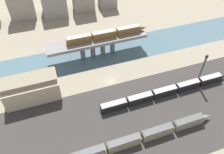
% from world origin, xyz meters
% --- Properties ---
extents(ground_plane, '(400.00, 400.00, 0.00)m').
position_xyz_m(ground_plane, '(0.00, 0.00, 0.00)').
color(ground_plane, gray).
extents(railbed_yard, '(280.00, 42.00, 0.01)m').
position_xyz_m(railbed_yard, '(0.00, -24.00, 0.00)').
color(railbed_yard, '#33302D').
rests_on(railbed_yard, ground).
extents(river_water, '(320.00, 21.43, 0.01)m').
position_xyz_m(river_water, '(0.00, 20.62, 0.00)').
color(river_water, '#47606B').
rests_on(river_water, ground).
extents(bridge, '(50.67, 9.18, 9.48)m').
position_xyz_m(bridge, '(-0.00, 20.62, 7.70)').
color(bridge, slate).
rests_on(bridge, ground).
extents(train_on_bridge, '(41.96, 3.08, 3.69)m').
position_xyz_m(train_on_bridge, '(5.24, 20.62, 11.28)').
color(train_on_bridge, brown).
rests_on(train_on_bridge, bridge).
extents(train_yard_near, '(81.75, 2.81, 3.94)m').
position_xyz_m(train_yard_near, '(-11.46, -32.46, 1.94)').
color(train_yard_near, gray).
rests_on(train_yard_near, ground).
extents(train_yard_mid, '(61.04, 2.76, 3.66)m').
position_xyz_m(train_yard_mid, '(20.21, -15.84, 1.79)').
color(train_yard_mid, black).
rests_on(train_yard_mid, ground).
extents(warehouse_building, '(22.07, 11.48, 10.70)m').
position_xyz_m(warehouse_building, '(-34.19, 1.88, 5.09)').
color(warehouse_building, tan).
rests_on(warehouse_building, ground).
extents(signal_tower, '(1.00, 0.85, 16.37)m').
position_xyz_m(signal_tower, '(36.30, -14.76, 8.16)').
color(signal_tower, '#4C4C51').
rests_on(signal_tower, ground).
extents(city_block_left, '(15.22, 8.19, 21.00)m').
position_xyz_m(city_block_left, '(-34.26, 73.25, 10.50)').
color(city_block_left, gray).
rests_on(city_block_left, ground).
extents(city_block_center, '(15.16, 15.98, 17.67)m').
position_xyz_m(city_block_center, '(-14.33, 72.46, 8.83)').
color(city_block_center, gray).
rests_on(city_block_center, ground).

